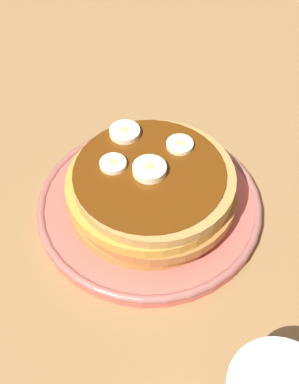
{
  "coord_description": "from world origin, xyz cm",
  "views": [
    {
      "loc": [
        15.51,
        -32.24,
        45.29
      ],
      "look_at": [
        0.0,
        0.0,
        2.96
      ],
      "focal_mm": 49.59,
      "sensor_mm": 36.0,
      "label": 1
    }
  ],
  "objects_px": {
    "banana_slice_0": "(150,169)",
    "banana_slice_1": "(113,164)",
    "plate": "(149,205)",
    "pancake_stack": "(151,191)",
    "banana_slice_3": "(180,145)",
    "banana_slice_2": "(125,133)"
  },
  "relations": [
    {
      "from": "banana_slice_1",
      "to": "banana_slice_3",
      "type": "xyz_separation_m",
      "value": [
        0.05,
        0.05,
        -0.0
      ]
    },
    {
      "from": "banana_slice_2",
      "to": "pancake_stack",
      "type": "bearing_deg",
      "value": -39.38
    },
    {
      "from": "pancake_stack",
      "to": "banana_slice_0",
      "type": "distance_m",
      "value": 0.03
    },
    {
      "from": "pancake_stack",
      "to": "banana_slice_0",
      "type": "xyz_separation_m",
      "value": [
        -0.0,
        0.0,
        0.03
      ]
    },
    {
      "from": "pancake_stack",
      "to": "banana_slice_0",
      "type": "relative_size",
      "value": 5.22
    },
    {
      "from": "plate",
      "to": "pancake_stack",
      "type": "xyz_separation_m",
      "value": [
        0.0,
        -0.0,
        0.03
      ]
    },
    {
      "from": "pancake_stack",
      "to": "banana_slice_0",
      "type": "bearing_deg",
      "value": 120.91
    },
    {
      "from": "banana_slice_3",
      "to": "banana_slice_0",
      "type": "bearing_deg",
      "value": -105.42
    },
    {
      "from": "pancake_stack",
      "to": "banana_slice_3",
      "type": "height_order",
      "value": "banana_slice_3"
    },
    {
      "from": "banana_slice_0",
      "to": "banana_slice_1",
      "type": "height_order",
      "value": "banana_slice_0"
    },
    {
      "from": "plate",
      "to": "banana_slice_3",
      "type": "height_order",
      "value": "banana_slice_3"
    },
    {
      "from": "banana_slice_2",
      "to": "banana_slice_1",
      "type": "bearing_deg",
      "value": -77.24
    },
    {
      "from": "pancake_stack",
      "to": "banana_slice_1",
      "type": "distance_m",
      "value": 0.05
    },
    {
      "from": "plate",
      "to": "pancake_stack",
      "type": "distance_m",
      "value": 0.03
    },
    {
      "from": "plate",
      "to": "banana_slice_1",
      "type": "height_order",
      "value": "banana_slice_1"
    },
    {
      "from": "pancake_stack",
      "to": "plate",
      "type": "bearing_deg",
      "value": 129.97
    },
    {
      "from": "pancake_stack",
      "to": "banana_slice_2",
      "type": "height_order",
      "value": "banana_slice_2"
    },
    {
      "from": "pancake_stack",
      "to": "banana_slice_2",
      "type": "relative_size",
      "value": 5.44
    },
    {
      "from": "banana_slice_3",
      "to": "pancake_stack",
      "type": "bearing_deg",
      "value": -100.87
    },
    {
      "from": "banana_slice_1",
      "to": "banana_slice_3",
      "type": "distance_m",
      "value": 0.07
    },
    {
      "from": "banana_slice_0",
      "to": "banana_slice_1",
      "type": "xyz_separation_m",
      "value": [
        -0.04,
        -0.01,
        -0.0
      ]
    },
    {
      "from": "plate",
      "to": "banana_slice_0",
      "type": "xyz_separation_m",
      "value": [
        0.0,
        0.0,
        0.06
      ]
    }
  ]
}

